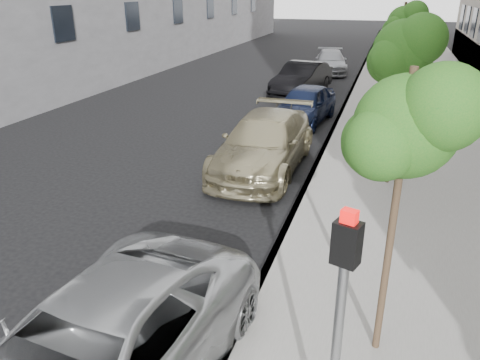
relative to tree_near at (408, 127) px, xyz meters
The scene contains 11 objects.
sidewalk 22.77m from the tree_near, 87.27° to the left, with size 6.40×72.00×0.14m, color gray.
curb 22.84m from the tree_near, 95.21° to the left, with size 0.15×72.00×0.14m, color #9E9B93.
tree_near is the anchor object (origin of this frame).
tree_mid 6.50m from the tree_near, 90.00° to the left, with size 1.80×1.60×4.30m.
tree_far 13.00m from the tree_near, 90.00° to the left, with size 1.55×1.35×4.42m.
signal_pole 2.42m from the tree_near, 103.93° to the right, with size 0.28×0.25×3.01m.
minivan 4.69m from the tree_near, 149.62° to the right, with size 2.49×5.41×1.50m, color #AAADAF.
suv 8.12m from the tree_near, 117.24° to the left, with size 2.20×5.42×1.57m, color tan.
sedan_blue 13.00m from the tree_near, 105.16° to the left, with size 1.72×4.27×1.45m, color #0F1834.
sedan_black 18.14m from the tree_near, 104.21° to the left, with size 1.66×4.77×1.57m, color black.
sedan_rear 24.90m from the tree_near, 99.08° to the left, with size 1.90×4.67×1.35m, color #95989D.
Camera 1 is at (2.95, -4.19, 4.94)m, focal length 35.00 mm.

